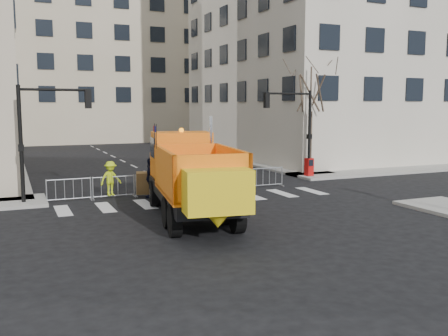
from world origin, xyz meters
name	(u,v)px	position (x,y,z in m)	size (l,w,h in m)	color
ground	(256,224)	(0.00, 0.00, 0.00)	(120.00, 120.00, 0.00)	black
sidewalk_back	(184,189)	(0.00, 8.50, 0.07)	(64.00, 5.00, 0.15)	gray
building_far	(75,48)	(0.00, 52.00, 12.00)	(30.00, 18.00, 24.00)	#BCAD8F
traffic_light_left	(21,146)	(-8.00, 7.50, 2.70)	(0.18, 0.18, 5.40)	black
traffic_light_right	(309,135)	(8.50, 9.50, 2.70)	(0.18, 0.18, 5.40)	black
crowd_barriers	(176,183)	(-0.75, 7.60, 0.55)	(12.60, 0.60, 1.10)	#9EA0A5
street_tree	(310,117)	(9.20, 10.50, 3.75)	(3.00, 3.00, 7.50)	#382B21
plow_truck	(192,174)	(-1.95, 1.75, 1.79)	(4.37, 10.70, 4.04)	black
cop_a	(165,180)	(-1.51, 7.00, 0.83)	(0.61, 0.40, 1.66)	black
cop_b	(173,179)	(-1.08, 7.00, 0.84)	(0.81, 0.63, 1.67)	black
cop_c	(151,178)	(-2.21, 7.00, 0.98)	(1.15, 0.48, 1.96)	black
worker	(111,178)	(-4.05, 7.54, 0.99)	(1.08, 0.62, 1.68)	#B2CD18
newspaper_box	(309,167)	(8.59, 9.60, 0.70)	(0.45, 0.40, 1.10)	#B10F0D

